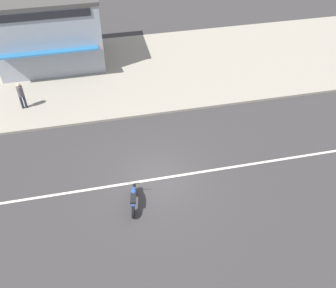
# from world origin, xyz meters

# --- Properties ---
(ground_plane) EXTENTS (160.00, 160.00, 0.00)m
(ground_plane) POSITION_xyz_m (0.00, 0.00, 0.00)
(ground_plane) COLOR #383535
(lane_centre_stripe) EXTENTS (50.40, 0.14, 0.01)m
(lane_centre_stripe) POSITION_xyz_m (0.00, 0.00, 0.00)
(lane_centre_stripe) COLOR silver
(lane_centre_stripe) RESTS_ON ground
(kerb_strip) EXTENTS (68.00, 10.00, 0.15)m
(kerb_strip) POSITION_xyz_m (0.00, 10.03, 0.07)
(kerb_strip) COLOR #9E9384
(kerb_strip) RESTS_ON ground
(motorcycle_1) EXTENTS (0.62, 1.84, 0.80)m
(motorcycle_1) POSITION_xyz_m (-1.33, -1.33, 0.42)
(motorcycle_1) COLOR black
(motorcycle_1) RESTS_ON ground
(pedestrian_mid_kerb) EXTENTS (0.34, 0.34, 1.70)m
(pedestrian_mid_kerb) POSITION_xyz_m (-6.57, 7.16, 1.14)
(pedestrian_mid_kerb) COLOR #232838
(pedestrian_mid_kerb) RESTS_ON kerb_strip
(shopfront_corner_warung) EXTENTS (6.75, 5.48, 4.75)m
(shopfront_corner_warung) POSITION_xyz_m (-4.80, 12.44, 2.53)
(shopfront_corner_warung) COLOR #999EA8
(shopfront_corner_warung) RESTS_ON kerb_strip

